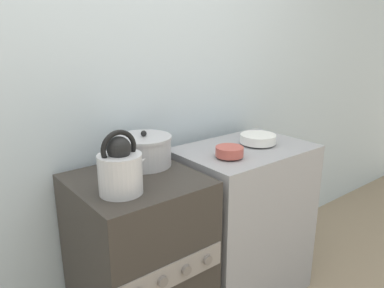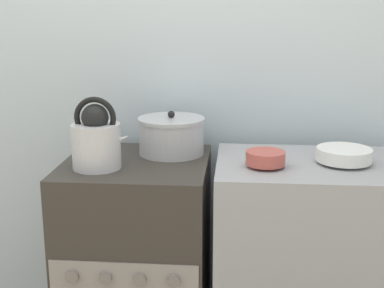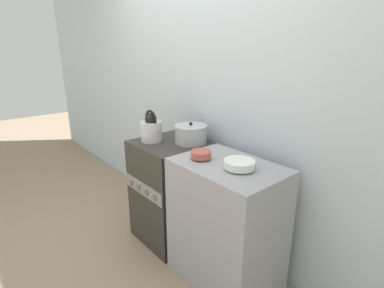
{
  "view_description": "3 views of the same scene",
  "coord_description": "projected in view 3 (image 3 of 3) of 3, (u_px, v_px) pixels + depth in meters",
  "views": [
    {
      "loc": [
        -0.76,
        -1.08,
        1.51
      ],
      "look_at": [
        0.31,
        0.26,
        0.99
      ],
      "focal_mm": 35.0,
      "sensor_mm": 36.0,
      "label": 1
    },
    {
      "loc": [
        0.38,
        -1.64,
        1.45
      ],
      "look_at": [
        0.21,
        0.28,
        0.96
      ],
      "focal_mm": 50.0,
      "sensor_mm": 36.0,
      "label": 2
    },
    {
      "loc": [
        1.89,
        -1.09,
        1.64
      ],
      "look_at": [
        0.24,
        0.31,
        0.92
      ],
      "focal_mm": 28.0,
      "sensor_mm": 36.0,
      "label": 3
    }
  ],
  "objects": [
    {
      "name": "stove",
      "position": [
        171.0,
        191.0,
        2.58
      ],
      "size": [
        0.54,
        0.57,
        0.89
      ],
      "color": "#332D28",
      "rests_on": "ground_plane"
    },
    {
      "name": "counter",
      "position": [
        226.0,
        225.0,
        2.08
      ],
      "size": [
        0.73,
        0.51,
        0.91
      ],
      "color": "#99999E",
      "rests_on": "ground_plane"
    },
    {
      "name": "small_ceramic_bowl",
      "position": [
        201.0,
        154.0,
        2.02
      ],
      "size": [
        0.14,
        0.14,
        0.06
      ],
      "color": "#B75147",
      "rests_on": "counter"
    },
    {
      "name": "kettle",
      "position": [
        151.0,
        129.0,
        2.44
      ],
      "size": [
        0.21,
        0.18,
        0.26
      ],
      "color": "silver",
      "rests_on": "stove"
    },
    {
      "name": "enamel_bowl",
      "position": [
        239.0,
        164.0,
        1.86
      ],
      "size": [
        0.2,
        0.2,
        0.06
      ],
      "color": "white",
      "rests_on": "counter"
    },
    {
      "name": "cooking_pot",
      "position": [
        191.0,
        134.0,
        2.41
      ],
      "size": [
        0.26,
        0.26,
        0.17
      ],
      "color": "#B2B2B7",
      "rests_on": "stove"
    },
    {
      "name": "wall_back",
      "position": [
        202.0,
        94.0,
        2.54
      ],
      "size": [
        7.0,
        0.06,
        2.5
      ],
      "color": "silver",
      "rests_on": "ground_plane"
    },
    {
      "name": "ground_plane",
      "position": [
        147.0,
        247.0,
        2.56
      ],
      "size": [
        12.0,
        12.0,
        0.0
      ],
      "primitive_type": "plane",
      "color": "gray"
    }
  ]
}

